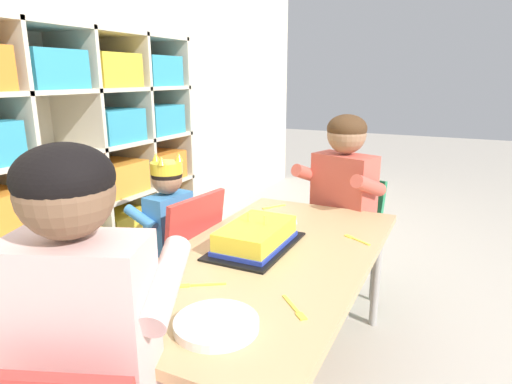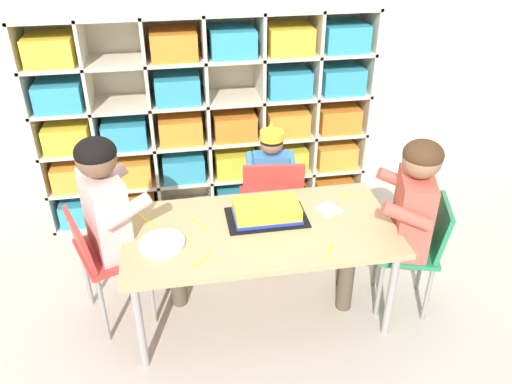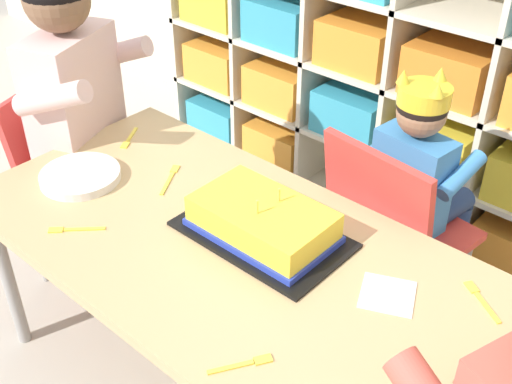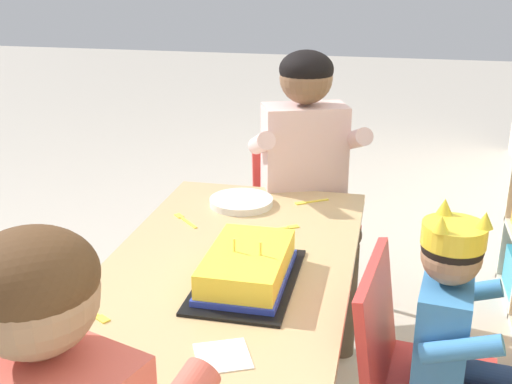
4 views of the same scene
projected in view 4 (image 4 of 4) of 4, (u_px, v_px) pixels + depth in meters
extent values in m
cube|color=tan|center=(224.00, 275.00, 1.72)|extent=(1.35, 0.68, 0.03)
cylinder|color=#9E9993|center=(196.00, 258.00, 2.44)|extent=(0.04, 0.04, 0.52)
cylinder|color=#9E9993|center=(343.00, 273.00, 2.33)|extent=(0.04, 0.04, 0.52)
cube|color=red|center=(377.00, 325.00, 1.50)|extent=(0.35, 0.11, 0.30)
cube|color=#3D7FBC|center=(441.00, 340.00, 1.46)|extent=(0.22, 0.14, 0.29)
sphere|color=#997051|center=(452.00, 255.00, 1.38)|extent=(0.13, 0.13, 0.13)
ellipsoid|color=black|center=(453.00, 247.00, 1.37)|extent=(0.14, 0.14, 0.10)
cylinder|color=yellow|center=(454.00, 234.00, 1.36)|extent=(0.14, 0.14, 0.05)
cone|color=yellow|center=(486.00, 220.00, 1.33)|extent=(0.04, 0.04, 0.04)
cone|color=yellow|center=(441.00, 224.00, 1.31)|extent=(0.04, 0.04, 0.04)
cone|color=yellow|center=(445.00, 206.00, 1.40)|extent=(0.04, 0.04, 0.04)
cylinder|color=navy|center=(484.00, 376.00, 1.52)|extent=(0.10, 0.22, 0.07)
cylinder|color=#3D7FBC|center=(461.00, 349.00, 1.31)|extent=(0.07, 0.18, 0.10)
cylinder|color=#3D7FBC|center=(466.00, 293.00, 1.53)|extent=(0.07, 0.18, 0.10)
cube|color=red|center=(302.00, 215.00, 2.42)|extent=(0.42, 0.46, 0.03)
cube|color=red|center=(295.00, 173.00, 2.51)|extent=(0.17, 0.34, 0.22)
cylinder|color=gray|center=(268.00, 284.00, 2.36)|extent=(0.02, 0.02, 0.41)
cylinder|color=gray|center=(348.00, 278.00, 2.40)|extent=(0.02, 0.02, 0.41)
cylinder|color=gray|center=(257.00, 255.00, 2.59)|extent=(0.02, 0.02, 0.41)
cylinder|color=gray|center=(331.00, 250.00, 2.63)|extent=(0.02, 0.02, 0.41)
cube|color=beige|center=(304.00, 161.00, 2.34)|extent=(0.26, 0.34, 0.42)
sphere|color=brown|center=(306.00, 78.00, 2.24)|extent=(0.19, 0.19, 0.19)
ellipsoid|color=black|center=(306.00, 69.00, 2.23)|extent=(0.19, 0.19, 0.14)
cylinder|color=brown|center=(287.00, 223.00, 2.25)|extent=(0.32, 0.20, 0.10)
cylinder|color=brown|center=(336.00, 220.00, 2.28)|extent=(0.32, 0.20, 0.10)
cylinder|color=brown|center=(294.00, 304.00, 2.20)|extent=(0.08, 0.08, 0.43)
cylinder|color=brown|center=(344.00, 300.00, 2.22)|extent=(0.08, 0.08, 0.43)
cylinder|color=beige|center=(261.00, 143.00, 2.23)|extent=(0.25, 0.15, 0.14)
cylinder|color=beige|center=(354.00, 139.00, 2.28)|extent=(0.25, 0.15, 0.14)
sphere|color=#997051|center=(33.00, 294.00, 0.90)|extent=(0.19, 0.19, 0.19)
ellipsoid|color=#472D19|center=(31.00, 276.00, 0.89)|extent=(0.19, 0.19, 0.14)
cylinder|color=#D15647|center=(8.00, 364.00, 1.11)|extent=(0.26, 0.14, 0.14)
cube|color=black|center=(247.00, 280.00, 1.66)|extent=(0.41, 0.25, 0.01)
cube|color=yellow|center=(247.00, 265.00, 1.64)|extent=(0.33, 0.20, 0.08)
cube|color=#283DB2|center=(247.00, 276.00, 1.65)|extent=(0.34, 0.21, 0.02)
cylinder|color=#EFCC4C|center=(261.00, 249.00, 1.60)|extent=(0.01, 0.01, 0.04)
cylinder|color=#EFCC4C|center=(234.00, 245.00, 1.62)|extent=(0.01, 0.01, 0.04)
cylinder|color=white|center=(241.00, 202.00, 2.17)|extent=(0.22, 0.22, 0.02)
cube|color=white|center=(223.00, 356.00, 1.34)|extent=(0.15, 0.15, 0.00)
cube|color=yellow|center=(87.00, 309.00, 1.52)|extent=(0.06, 0.08, 0.00)
cube|color=yellow|center=(103.00, 319.00, 1.48)|extent=(0.04, 0.04, 0.00)
cube|color=yellow|center=(317.00, 201.00, 2.20)|extent=(0.06, 0.08, 0.00)
cube|color=yellow|center=(300.00, 203.00, 2.18)|extent=(0.04, 0.04, 0.00)
cube|color=yellow|center=(271.00, 230.00, 1.97)|extent=(0.07, 0.10, 0.00)
cube|color=yellow|center=(293.00, 227.00, 1.99)|extent=(0.04, 0.04, 0.00)
cube|color=yellow|center=(189.00, 223.00, 2.02)|extent=(0.08, 0.08, 0.00)
cube|color=yellow|center=(179.00, 216.00, 2.08)|extent=(0.04, 0.04, 0.00)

